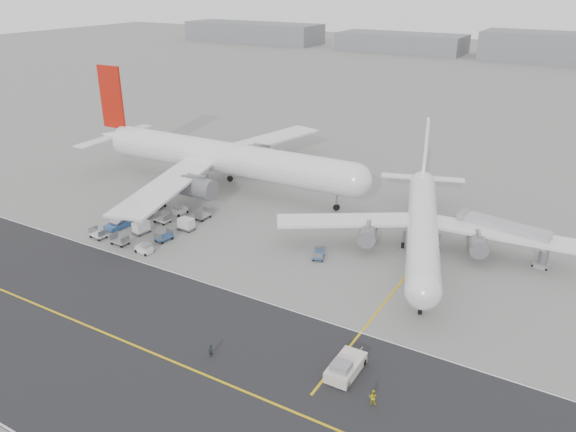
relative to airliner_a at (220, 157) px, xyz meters
The scene contains 11 objects.
ground 34.65m from the airliner_a, 63.38° to the right, with size 700.00×700.00×0.00m, color gray.
taxiway 52.88m from the airliner_a, 67.28° to the right, with size 220.00×59.00×0.03m.
horizon_buildings 234.07m from the airliner_a, 78.85° to the left, with size 520.00×28.00×28.00m, color gray, non-canonical shape.
airliner_a is the anchor object (origin of this frame).
airliner_b 44.92m from the airliner_a, ahead, with size 44.24×45.11×16.11m.
pushback_tug 62.18m from the airliner_a, 40.88° to the right, with size 2.75×7.46×2.14m.
jet_bridge 55.73m from the airliner_a, ahead, with size 14.86×5.05×5.54m.
gse_cluster 23.51m from the airliner_a, 84.89° to the right, with size 18.65×22.99×2.17m, color gray, non-canonical shape.
stray_dolly 37.13m from the airliner_a, 29.49° to the right, with size 1.55×2.52×1.55m, color silver, non-canonical shape.
ground_crew_a 56.25m from the airliner_a, 54.55° to the right, with size 0.60×0.39×1.65m, color black.
ground_crew_b 67.34m from the airliner_a, 40.27° to the right, with size 0.83×0.65×1.72m, color gold.
Camera 1 is at (51.17, -55.82, 39.96)m, focal length 35.00 mm.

